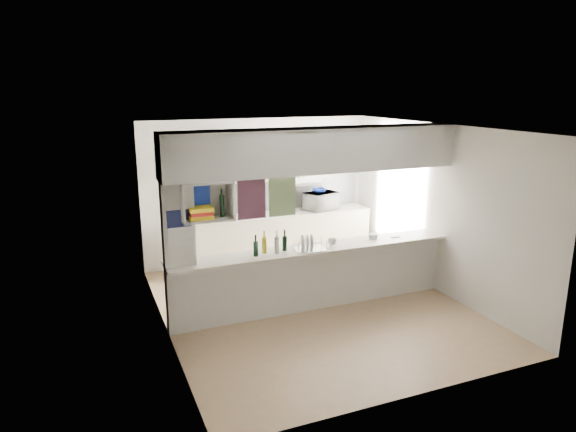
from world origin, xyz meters
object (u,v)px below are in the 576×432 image
dish_rack (310,243)px  wine_bottles (271,245)px  microwave (321,201)px  bowl (319,191)px

dish_rack → wine_bottles: bearing=-173.1°
microwave → dish_rack: bearing=43.1°
microwave → bowl: size_ratio=2.24×
bowl → dish_rack: size_ratio=0.55×
microwave → dish_rack: 2.44m
bowl → wine_bottles: bowl is taller
bowl → dish_rack: (-1.17, -2.15, -0.27)m
microwave → wine_bottles: 2.73m
microwave → wine_bottles: wine_bottles is taller
wine_bottles → bowl: bearing=50.4°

